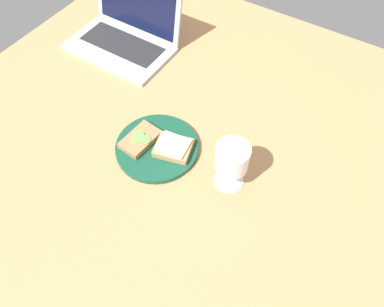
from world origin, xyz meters
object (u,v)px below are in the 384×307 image
at_px(sandwich_with_cucumber, 140,139).
at_px(laptop, 126,32).
at_px(sandwich_with_cheese, 173,147).
at_px(plate, 157,147).
at_px(wine_glass, 232,160).

xyz_separation_m(sandwich_with_cucumber, laptop, (-0.30, 0.33, 0.02)).
height_order(sandwich_with_cheese, laptop, laptop).
distance_m(sandwich_with_cucumber, laptop, 0.45).
height_order(plate, sandwich_with_cheese, sandwich_with_cheese).
distance_m(plate, sandwich_with_cheese, 0.05).
bearing_deg(sandwich_with_cucumber, plate, 14.81).
bearing_deg(sandwich_with_cheese, wine_glass, 1.38).
bearing_deg(wine_glass, laptop, 151.96).
relative_size(plate, laptop, 0.65).
bearing_deg(sandwich_with_cheese, laptop, 142.41).
distance_m(sandwich_with_cucumber, wine_glass, 0.27).
xyz_separation_m(plate, sandwich_with_cheese, (0.05, 0.01, 0.02)).
xyz_separation_m(sandwich_with_cheese, wine_glass, (0.17, 0.00, 0.07)).
distance_m(plate, laptop, 0.47).
distance_m(plate, sandwich_with_cucumber, 0.05).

